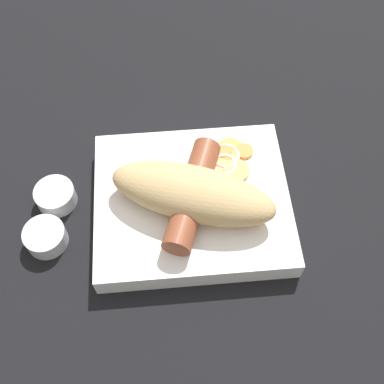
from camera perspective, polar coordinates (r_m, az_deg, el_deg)
ground_plane at (r=0.57m, az=0.00°, el=-2.03°), size 3.00×3.00×0.00m
food_tray at (r=0.56m, az=0.00°, el=-1.30°), size 0.22×0.19×0.03m
bread_roll at (r=0.52m, az=-0.30°, el=-0.18°), size 0.19×0.12×0.05m
sausage at (r=0.53m, az=-0.26°, el=-0.31°), size 0.16×0.14×0.03m
pickled_veggies at (r=0.57m, az=4.26°, el=3.95°), size 0.07×0.07×0.01m
condiment_cup_near at (r=0.59m, az=-15.83°, el=-0.54°), size 0.05×0.05×0.02m
condiment_cup_far at (r=0.57m, az=-16.93°, el=-5.18°), size 0.05×0.05×0.02m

